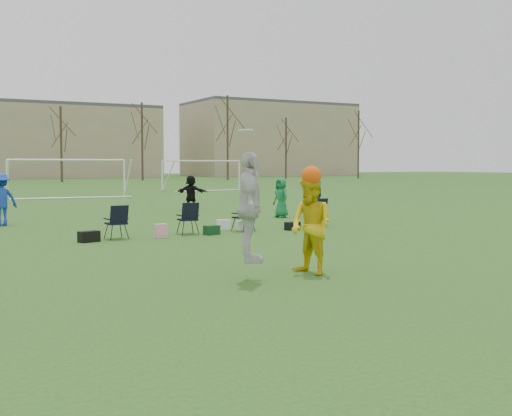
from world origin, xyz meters
TOP-DOWN VIEW (x-y plane):
  - ground at (0.00, 0.00)m, footprint 260.00×260.00m
  - fielder_blue at (-2.15, 13.64)m, footprint 1.34×1.04m
  - fielder_green_far at (8.13, 12.02)m, footprint 0.60×0.83m
  - fielder_black at (6.49, 17.42)m, footprint 1.37×1.43m
  - center_contest at (1.24, 0.26)m, footprint 2.31×1.28m
  - sideline_setup at (4.39, 8.12)m, footprint 8.57×1.70m
  - goal_mid at (4.00, 32.00)m, footprint 7.40×0.63m
  - goal_right at (16.00, 38.00)m, footprint 7.35×1.14m

SIDE VIEW (x-z plane):
  - ground at x=0.00m, z-range 0.00..0.00m
  - sideline_setup at x=4.39m, z-range -0.38..1.54m
  - fielder_green_far at x=8.13m, z-range 0.00..1.58m
  - fielder_black at x=6.49m, z-range 0.00..1.62m
  - fielder_blue at x=-2.15m, z-range 0.00..1.83m
  - center_contest at x=1.24m, z-range -0.22..2.53m
  - goal_mid at x=4.00m, z-range 0.69..3.15m
  - goal_right at x=16.00m, z-range 0.69..3.15m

